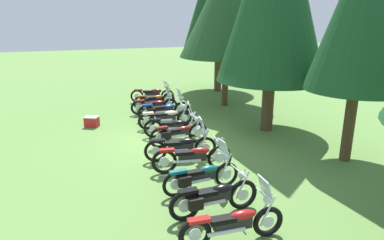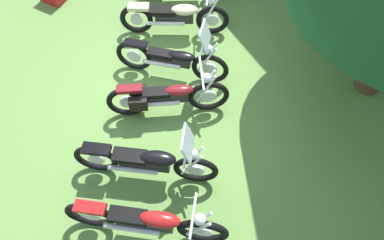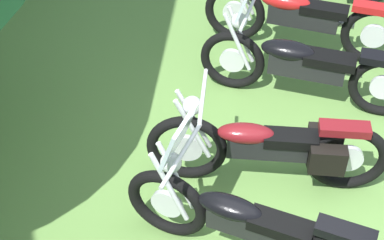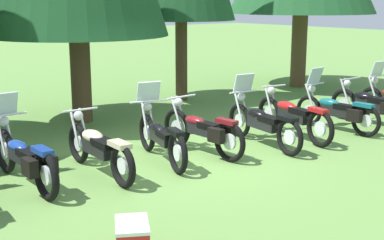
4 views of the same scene
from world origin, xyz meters
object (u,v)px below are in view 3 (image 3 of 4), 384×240
(motorcycle_6, at_px, (272,147))
(motorcycle_8, at_px, (302,17))
(motorcycle_7, at_px, (304,64))
(motorcycle_5, at_px, (250,223))

(motorcycle_6, height_order, motorcycle_8, motorcycle_8)
(motorcycle_7, bearing_deg, motorcycle_5, 88.08)
(motorcycle_5, xyz_separation_m, motorcycle_6, (0.89, -0.14, -0.00))
(motorcycle_5, bearing_deg, motorcycle_6, -83.49)
(motorcycle_7, bearing_deg, motorcycle_8, -79.44)
(motorcycle_5, bearing_deg, motorcycle_7, -85.99)
(motorcycle_6, bearing_deg, motorcycle_5, 78.78)
(motorcycle_6, distance_m, motorcycle_7, 1.31)
(motorcycle_5, distance_m, motorcycle_6, 0.90)
(motorcycle_5, height_order, motorcycle_7, same)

